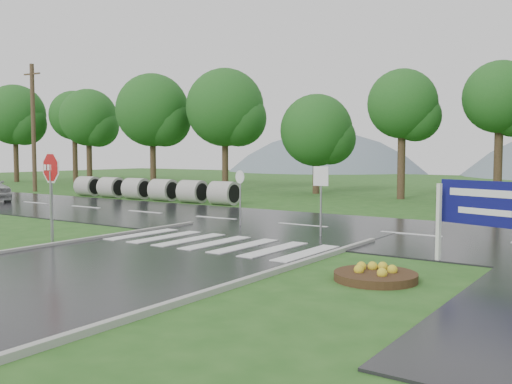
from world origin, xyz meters
The scene contains 11 objects.
ground centered at (0.00, 0.00, 0.00)m, with size 120.00×120.00×0.00m, color #27571D.
main_road centered at (0.00, 10.00, 0.00)m, with size 90.00×8.00×0.04m, color black.
crosswalk centered at (0.00, 5.00, 0.06)m, with size 6.50×2.80×0.02m.
treeline centered at (1.00, 24.00, 0.00)m, with size 83.20×5.20×10.00m.
culvert_pipes centered at (-12.74, 15.00, 0.60)m, with size 11.80×1.20×1.20m.
stop_sign centered at (-4.16, 2.49, 1.98)m, with size 1.27×0.18×2.86m.
estate_billboard centered at (7.12, 6.07, 1.38)m, with size 2.23×0.76×2.01m.
flower_bed centered at (5.62, 3.27, 0.13)m, with size 1.73×1.73×0.35m.
reg_sign_small centered at (1.83, 7.94, 1.57)m, with size 0.50×0.08×2.23m.
reg_sign_round centered at (-1.83, 8.67, 1.30)m, with size 0.46×0.13×2.02m.
utility_pole_west centered at (-24.16, 15.50, 4.37)m, with size 1.53×0.29×8.59m.
Camera 1 is at (10.23, -7.78, 2.67)m, focal length 40.00 mm.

